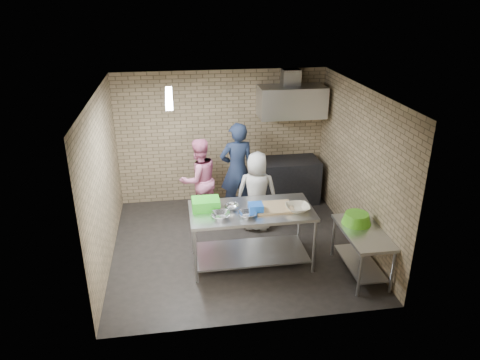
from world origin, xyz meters
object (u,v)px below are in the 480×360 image
object	(u,v)px
woman_pink	(199,180)
green_crate	(206,204)
blue_tub	(256,208)
bottle_green	(311,103)
stove	(289,180)
side_counter	(361,252)
man_navy	(237,170)
bottle_red	(291,103)
prep_table	(251,236)
woman_white	(257,192)
green_basin	(357,218)

from	to	relation	value
woman_pink	green_crate	bearing A→B (deg)	65.77
blue_tub	bottle_green	bearing A→B (deg)	58.01
green_crate	woman_pink	bearing A→B (deg)	90.20
stove	bottle_green	size ratio (longest dim) A/B	8.00
side_counter	man_navy	xyz separation A→B (m)	(-1.60, 2.32, 0.56)
blue_tub	bottle_red	size ratio (longest dim) A/B	1.19
prep_table	green_crate	world-z (taller)	green_crate
side_counter	bottle_red	size ratio (longest dim) A/B	6.67
prep_table	stove	size ratio (longest dim) A/B	1.61
prep_table	man_navy	distance (m)	1.82
woman_pink	woman_white	xyz separation A→B (m)	(1.01, -0.57, -0.06)
bottle_red	woman_pink	xyz separation A→B (m)	(-1.94, -0.76, -1.22)
prep_table	blue_tub	size ratio (longest dim) A/B	9.00
prep_table	woman_pink	size ratio (longest dim) A/B	1.20
green_crate	bottle_green	xyz separation A→B (m)	(2.34, 2.32, 0.97)
green_crate	bottle_red	distance (m)	3.18
woman_pink	bottle_red	bearing A→B (deg)	176.89
side_counter	woman_white	bearing A→B (deg)	128.76
green_crate	woman_pink	world-z (taller)	woman_pink
prep_table	blue_tub	world-z (taller)	blue_tub
bottle_red	woman_pink	size ratio (longest dim) A/B	0.11
bottle_green	woman_white	xyz separation A→B (m)	(-1.34, -1.33, -1.27)
side_counter	man_navy	distance (m)	2.87
woman_white	man_navy	bearing A→B (deg)	-55.40
prep_table	bottle_green	bearing A→B (deg)	56.15
green_basin	woman_white	xyz separation A→B (m)	(-1.32, 1.41, -0.09)
stove	green_crate	size ratio (longest dim) A/B	2.80
prep_table	green_basin	xyz separation A→B (m)	(1.62, -0.30, 0.35)
stove	bottle_red	bearing A→B (deg)	78.23
blue_tub	green_basin	world-z (taller)	blue_tub
side_counter	bottle_green	distance (m)	3.41
blue_tub	woman_pink	distance (m)	1.95
blue_tub	bottle_red	world-z (taller)	bottle_red
bottle_red	man_navy	bearing A→B (deg)	-150.73
blue_tub	bottle_green	distance (m)	3.15
prep_table	blue_tub	bearing A→B (deg)	-63.43
prep_table	stove	world-z (taller)	prep_table
bottle_green	blue_tub	bearing A→B (deg)	-121.99
stove	green_basin	xyz separation A→B (m)	(0.43, -2.50, 0.38)
stove	man_navy	size ratio (longest dim) A/B	0.64
blue_tub	woman_white	world-z (taller)	woman_white
green_basin	bottle_red	xyz separation A→B (m)	(-0.38, 2.74, 1.19)
side_counter	blue_tub	size ratio (longest dim) A/B	5.60
blue_tub	bottle_green	xyz separation A→B (m)	(1.59, 2.54, 0.98)
green_crate	green_basin	bearing A→B (deg)	-10.31
woman_pink	blue_tub	bearing A→B (deg)	88.56
green_basin	man_navy	xyz separation A→B (m)	(-1.58, 2.07, 0.10)
green_crate	blue_tub	distance (m)	0.78
green_crate	woman_white	bearing A→B (deg)	44.77
side_counter	bottle_green	xyz separation A→B (m)	(0.00, 2.99, 1.64)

